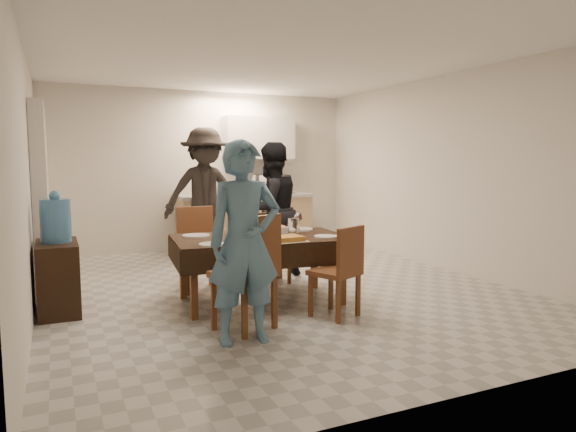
# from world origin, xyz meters

# --- Properties ---
(floor) EXTENTS (5.00, 6.00, 0.02)m
(floor) POSITION_xyz_m (0.00, 0.00, 0.00)
(floor) COLOR #B9BAB4
(floor) RESTS_ON ground
(ceiling) EXTENTS (5.00, 6.00, 0.02)m
(ceiling) POSITION_xyz_m (0.00, 0.00, 2.60)
(ceiling) COLOR white
(ceiling) RESTS_ON wall_back
(wall_back) EXTENTS (5.00, 0.02, 2.60)m
(wall_back) POSITION_xyz_m (0.00, 3.00, 1.30)
(wall_back) COLOR silver
(wall_back) RESTS_ON floor
(wall_front) EXTENTS (5.00, 0.02, 2.60)m
(wall_front) POSITION_xyz_m (0.00, -3.00, 1.30)
(wall_front) COLOR silver
(wall_front) RESTS_ON floor
(wall_left) EXTENTS (0.02, 6.00, 2.60)m
(wall_left) POSITION_xyz_m (-2.50, 0.00, 1.30)
(wall_left) COLOR silver
(wall_left) RESTS_ON floor
(wall_right) EXTENTS (0.02, 6.00, 2.60)m
(wall_right) POSITION_xyz_m (2.50, 0.00, 1.30)
(wall_right) COLOR silver
(wall_right) RESTS_ON floor
(stub_partition) EXTENTS (0.15, 1.40, 2.10)m
(stub_partition) POSITION_xyz_m (-2.42, 1.20, 1.05)
(stub_partition) COLOR silver
(stub_partition) RESTS_ON floor
(kitchen_base_cabinet) EXTENTS (2.20, 0.60, 0.86)m
(kitchen_base_cabinet) POSITION_xyz_m (0.60, 2.68, 0.43)
(kitchen_base_cabinet) COLOR tan
(kitchen_base_cabinet) RESTS_ON floor
(kitchen_worktop) EXTENTS (2.24, 0.64, 0.05)m
(kitchen_worktop) POSITION_xyz_m (0.60, 2.68, 0.89)
(kitchen_worktop) COLOR #A5A5A0
(kitchen_worktop) RESTS_ON kitchen_base_cabinet
(upper_cabinet) EXTENTS (1.20, 0.34, 0.70)m
(upper_cabinet) POSITION_xyz_m (0.90, 2.82, 1.85)
(upper_cabinet) COLOR silver
(upper_cabinet) RESTS_ON wall_back
(dining_table) EXTENTS (1.85, 1.19, 0.69)m
(dining_table) POSITION_xyz_m (-0.36, -0.47, 0.65)
(dining_table) COLOR black
(dining_table) RESTS_ON floor
(chair_near_left) EXTENTS (0.61, 0.63, 0.55)m
(chair_near_left) POSITION_xyz_m (-0.81, -1.31, 0.62)
(chair_near_left) COLOR brown
(chair_near_left) RESTS_ON floor
(chair_near_right) EXTENTS (0.52, 0.54, 0.47)m
(chair_near_right) POSITION_xyz_m (0.09, -1.30, 0.53)
(chair_near_right) COLOR brown
(chair_near_right) RESTS_ON floor
(chair_far_left) EXTENTS (0.43, 0.43, 0.51)m
(chair_far_left) POSITION_xyz_m (-0.81, 0.19, 0.57)
(chair_far_left) COLOR brown
(chair_far_left) RESTS_ON floor
(chair_far_right) EXTENTS (0.40, 0.40, 0.45)m
(chair_far_right) POSITION_xyz_m (0.09, 0.20, 0.51)
(chair_far_right) COLOR brown
(chair_far_right) RESTS_ON floor
(console) EXTENTS (0.37, 0.74, 0.69)m
(console) POSITION_xyz_m (-2.28, 0.00, 0.34)
(console) COLOR black
(console) RESTS_ON floor
(water_jug) EXTENTS (0.28, 0.28, 0.42)m
(water_jug) POSITION_xyz_m (-2.28, 0.00, 0.90)
(water_jug) COLOR #4E8BC4
(water_jug) RESTS_ON console
(wine_bottle) EXTENTS (0.08, 0.08, 0.32)m
(wine_bottle) POSITION_xyz_m (-0.41, -0.42, 0.85)
(wine_bottle) COLOR black
(wine_bottle) RESTS_ON dining_table
(water_pitcher) EXTENTS (0.12, 0.12, 0.18)m
(water_pitcher) POSITION_xyz_m (-0.01, -0.52, 0.78)
(water_pitcher) COLOR white
(water_pitcher) RESTS_ON dining_table
(savoury_tart) EXTENTS (0.42, 0.33, 0.05)m
(savoury_tart) POSITION_xyz_m (-0.26, -0.85, 0.71)
(savoury_tart) COLOR #B78735
(savoury_tart) RESTS_ON dining_table
(salad_bowl) EXTENTS (0.17, 0.17, 0.06)m
(salad_bowl) POSITION_xyz_m (-0.06, -0.29, 0.72)
(salad_bowl) COLOR white
(salad_bowl) RESTS_ON dining_table
(mushroom_dish) EXTENTS (0.21, 0.21, 0.04)m
(mushroom_dish) POSITION_xyz_m (-0.41, -0.19, 0.70)
(mushroom_dish) COLOR white
(mushroom_dish) RESTS_ON dining_table
(wine_glass_a) EXTENTS (0.08, 0.08, 0.17)m
(wine_glass_a) POSITION_xyz_m (-0.91, -0.72, 0.77)
(wine_glass_a) COLOR white
(wine_glass_a) RESTS_ON dining_table
(wine_glass_b) EXTENTS (0.09, 0.09, 0.21)m
(wine_glass_b) POSITION_xyz_m (0.19, -0.22, 0.79)
(wine_glass_b) COLOR white
(wine_glass_b) RESTS_ON dining_table
(wine_glass_c) EXTENTS (0.09, 0.09, 0.21)m
(wine_glass_c) POSITION_xyz_m (-0.56, -0.17, 0.79)
(wine_glass_c) COLOR white
(wine_glass_c) RESTS_ON dining_table
(plate_near_left) EXTENTS (0.25, 0.25, 0.01)m
(plate_near_left) POSITION_xyz_m (-0.96, -0.77, 0.69)
(plate_near_left) COLOR white
(plate_near_left) RESTS_ON dining_table
(plate_near_right) EXTENTS (0.24, 0.24, 0.01)m
(plate_near_right) POSITION_xyz_m (0.24, -0.77, 0.69)
(plate_near_right) COLOR white
(plate_near_right) RESTS_ON dining_table
(plate_far_left) EXTENTS (0.28, 0.28, 0.02)m
(plate_far_left) POSITION_xyz_m (-0.96, -0.17, 0.69)
(plate_far_left) COLOR white
(plate_far_left) RESTS_ON dining_table
(plate_far_right) EXTENTS (0.28, 0.28, 0.02)m
(plate_far_right) POSITION_xyz_m (0.24, -0.17, 0.69)
(plate_far_right) COLOR white
(plate_far_right) RESTS_ON dining_table
(microwave) EXTENTS (0.58, 0.39, 0.32)m
(microwave) POSITION_xyz_m (1.06, 2.68, 1.07)
(microwave) COLOR silver
(microwave) RESTS_ON kitchen_worktop
(person_near) EXTENTS (0.61, 0.42, 1.63)m
(person_near) POSITION_xyz_m (-0.91, -1.52, 0.82)
(person_near) COLOR teal
(person_near) RESTS_ON floor
(person_far) EXTENTS (0.96, 0.83, 1.70)m
(person_far) POSITION_xyz_m (0.19, 0.58, 0.85)
(person_far) COLOR black
(person_far) RESTS_ON floor
(person_kitchen) EXTENTS (1.27, 0.73, 1.96)m
(person_kitchen) POSITION_xyz_m (-0.20, 2.23, 0.98)
(person_kitchen) COLOR black
(person_kitchen) RESTS_ON floor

